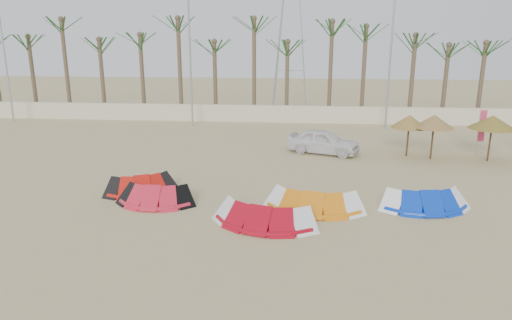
# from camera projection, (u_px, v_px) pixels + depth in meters

# --- Properties ---
(ground) EXTENTS (120.00, 120.00, 0.00)m
(ground) POSITION_uv_depth(u_px,v_px,m) (238.00, 251.00, 14.10)
(ground) COLOR tan
(ground) RESTS_ON ground
(boundary_wall) EXTENTS (60.00, 0.30, 1.30)m
(boundary_wall) POSITION_uv_depth(u_px,v_px,m) (275.00, 114.00, 35.07)
(boundary_wall) COLOR beige
(boundary_wall) RESTS_ON ground
(palm_line) EXTENTS (52.00, 4.00, 7.70)m
(palm_line) POSITION_uv_depth(u_px,v_px,m) (285.00, 36.00, 34.93)
(palm_line) COLOR brown
(palm_line) RESTS_ON ground
(lamp_a) EXTENTS (1.25, 0.14, 11.00)m
(lamp_a) POSITION_uv_depth(u_px,v_px,m) (4.00, 45.00, 33.56)
(lamp_a) COLOR #A5A8AD
(lamp_a) RESTS_ON ground
(lamp_b) EXTENTS (1.25, 0.14, 11.00)m
(lamp_b) POSITION_uv_depth(u_px,v_px,m) (190.00, 46.00, 32.33)
(lamp_b) COLOR #A5A8AD
(lamp_b) RESTS_ON ground
(lamp_c) EXTENTS (1.25, 0.14, 11.00)m
(lamp_c) POSITION_uv_depth(u_px,v_px,m) (392.00, 46.00, 31.10)
(lamp_c) COLOR #A5A8AD
(lamp_c) RESTS_ON ground
(pylon) EXTENTS (3.00, 3.00, 14.00)m
(pylon) POSITION_uv_depth(u_px,v_px,m) (289.00, 110.00, 40.92)
(pylon) COLOR #A5A8AD
(pylon) RESTS_ON ground
(kite_red_left) EXTENTS (3.41, 2.50, 0.90)m
(kite_red_left) POSITION_uv_depth(u_px,v_px,m) (144.00, 182.00, 19.41)
(kite_red_left) COLOR red
(kite_red_left) RESTS_ON ground
(kite_red_mid) EXTENTS (3.10, 1.62, 0.90)m
(kite_red_mid) POSITION_uv_depth(u_px,v_px,m) (157.00, 192.00, 18.15)
(kite_red_mid) COLOR red
(kite_red_mid) RESTS_ON ground
(kite_red_right) EXTENTS (3.93, 2.33, 0.90)m
(kite_red_right) POSITION_uv_depth(u_px,v_px,m) (264.00, 211.00, 16.20)
(kite_red_right) COLOR #A70818
(kite_red_right) RESTS_ON ground
(kite_orange) EXTENTS (3.83, 2.01, 0.90)m
(kite_orange) POSITION_uv_depth(u_px,v_px,m) (314.00, 197.00, 17.58)
(kite_orange) COLOR orange
(kite_orange) RESTS_ON ground
(kite_blue) EXTENTS (3.53, 1.97, 0.90)m
(kite_blue) POSITION_uv_depth(u_px,v_px,m) (424.00, 197.00, 17.66)
(kite_blue) COLOR #0835C9
(kite_blue) RESTS_ON ground
(parasol_left) EXTENTS (1.97, 1.97, 2.30)m
(parasol_left) POSITION_uv_depth(u_px,v_px,m) (409.00, 121.00, 24.77)
(parasol_left) COLOR #4C331E
(parasol_left) RESTS_ON ground
(parasol_mid) EXTENTS (2.06, 2.06, 2.42)m
(parasol_mid) POSITION_uv_depth(u_px,v_px,m) (434.00, 121.00, 24.12)
(parasol_mid) COLOR #4C331E
(parasol_mid) RESTS_ON ground
(parasol_right) EXTENTS (2.39, 2.39, 2.45)m
(parasol_right) POSITION_uv_depth(u_px,v_px,m) (493.00, 122.00, 23.72)
(parasol_right) COLOR #4C331E
(parasol_right) RESTS_ON ground
(flag_pink) EXTENTS (0.44, 0.16, 2.68)m
(flag_pink) POSITION_uv_depth(u_px,v_px,m) (482.00, 128.00, 24.95)
(flag_pink) COLOR #A5A8AD
(flag_pink) RESTS_ON ground
(car) EXTENTS (4.36, 2.89, 1.38)m
(car) POSITION_uv_depth(u_px,v_px,m) (323.00, 141.00, 25.70)
(car) COLOR white
(car) RESTS_ON ground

